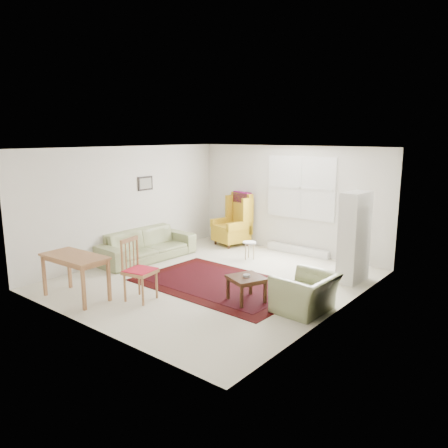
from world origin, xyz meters
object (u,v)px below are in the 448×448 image
Objects in this scene: sofa at (146,239)px; desk at (76,277)px; coffee_table at (246,289)px; stool at (249,250)px; armchair at (306,289)px; desk_chair at (140,270)px; wingback_chair at (231,219)px; cabinet at (355,237)px.

sofa is 2.51m from desk.
coffee_table is 1.34× the size of stool.
desk_chair is (-2.39, -1.31, 0.17)m from armchair.
sofa is 1.90× the size of desk.
cabinet reaches higher than wingback_chair.
desk is at bearing -128.32° from cabinet.
armchair is 2.31× the size of stool.
desk_chair is (1.81, -1.71, 0.07)m from sofa.
armchair is 4.40m from wingback_chair.
coffee_table is at bearing -98.93° from sofa.
armchair is at bearing -37.60° from stool.
stool is (-1.46, 2.12, -0.02)m from coffee_table.
sofa is 1.33× the size of cabinet.
wingback_chair reaches higher than sofa.
sofa is at bearing -91.45° from wingback_chair.
desk_chair is (1.14, -3.92, -0.14)m from wingback_chair.
armchair is at bearing -92.92° from sofa.
desk_chair is (-1.43, -1.05, 0.31)m from coffee_table.
stool is at bearing -10.39° from desk_chair.
wingback_chair reaches higher than desk.
desk_chair is at bearing -143.59° from coffee_table.
stool is 3.91m from desk.
sofa is 5.65× the size of stool.
cabinet is 1.43× the size of desk.
cabinet is 1.63× the size of desk_chair.
sofa is 2.32m from stool.
desk reaches higher than stool.
desk is 1.13m from desk_chair.
wingback_chair is 3.61m from cabinet.
desk is (0.22, -4.56, -0.29)m from wingback_chair.
sofa is 4.22m from armchair.
wingback_chair is 3.88m from coffee_table.
cabinet is (4.20, 1.45, 0.40)m from sofa.
stool is at bearing -124.81° from armchair.
wingback_chair is at bearing 170.58° from cabinet.
cabinet is at bearing 3.40° from wingback_chair.
cabinet reaches higher than desk_chair.
wingback_chair is 3.32× the size of stool.
coffee_table reaches higher than stool.
armchair is at bearing -72.22° from desk_chair.
coffee_table is at bearing -55.45° from stool.
cabinet reaches higher than coffee_table.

